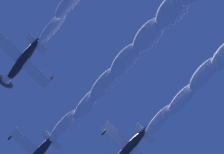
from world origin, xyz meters
TOP-DOWN VIEW (x-y plane):
  - airplane_left_wingman at (6.83, 8.75)m, footprint 9.07×8.29m
  - airplane_right_wingman at (-10.79, 3.39)m, footprint 9.02×8.33m
  - smoke_trail_lead at (-8.26, 24.47)m, footprint 14.19×37.20m

SIDE VIEW (x-z plane):
  - smoke_trail_lead at x=-8.26m, z-range 58.63..66.95m
  - airplane_right_wingman at x=-10.79m, z-range 65.45..69.28m
  - airplane_left_wingman at x=6.83m, z-range 65.51..69.53m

